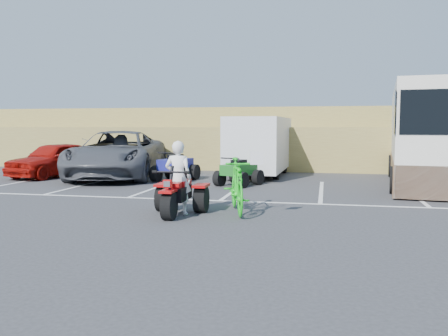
% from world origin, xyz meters
% --- Properties ---
extents(ground, '(100.00, 100.00, 0.00)m').
position_xyz_m(ground, '(0.00, 0.00, 0.00)').
color(ground, '#323234').
rests_on(ground, ground).
extents(parking_stripes, '(28.00, 5.16, 0.01)m').
position_xyz_m(parking_stripes, '(0.87, 4.07, 0.00)').
color(parking_stripes, white).
rests_on(parking_stripes, ground).
extents(grass_embankment, '(40.00, 8.50, 3.10)m').
position_xyz_m(grass_embankment, '(0.00, 15.48, 1.42)').
color(grass_embankment, olive).
rests_on(grass_embankment, ground).
extents(red_trike_atv, '(1.28, 1.68, 1.08)m').
position_xyz_m(red_trike_atv, '(-0.50, 0.12, 0.00)').
color(red_trike_atv, '#AA090B').
rests_on(red_trike_atv, ground).
extents(rider, '(0.63, 0.42, 1.71)m').
position_xyz_m(rider, '(-0.51, 0.27, 0.85)').
color(rider, white).
rests_on(rider, ground).
extents(green_dirt_bike, '(1.20, 2.24, 1.29)m').
position_xyz_m(green_dirt_bike, '(0.78, 0.75, 0.65)').
color(green_dirt_bike, '#14BF19').
rests_on(green_dirt_bike, ground).
extents(grey_pickup, '(4.32, 7.17, 1.86)m').
position_xyz_m(grey_pickup, '(-5.33, 7.47, 0.93)').
color(grey_pickup, '#47484E').
rests_on(grey_pickup, ground).
extents(red_car, '(2.62, 4.42, 1.41)m').
position_xyz_m(red_car, '(-7.97, 7.19, 0.71)').
color(red_car, '#9A0F08').
rests_on(red_car, ground).
extents(cargo_trailer, '(2.21, 5.20, 2.40)m').
position_xyz_m(cargo_trailer, '(0.14, 9.33, 1.30)').
color(cargo_trailer, silver).
rests_on(cargo_trailer, ground).
extents(rv_motorhome, '(3.43, 9.52, 3.35)m').
position_xyz_m(rv_motorhome, '(6.36, 7.98, 1.45)').
color(rv_motorhome, silver).
rests_on(rv_motorhome, ground).
extents(quad_atv_blue, '(1.55, 1.90, 1.11)m').
position_xyz_m(quad_atv_blue, '(-2.69, 6.80, 0.00)').
color(quad_atv_blue, navy).
rests_on(quad_atv_blue, ground).
extents(quad_atv_green, '(1.64, 1.85, 1.00)m').
position_xyz_m(quad_atv_green, '(-0.10, 5.85, 0.00)').
color(quad_atv_green, '#16631C').
rests_on(quad_atv_green, ground).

